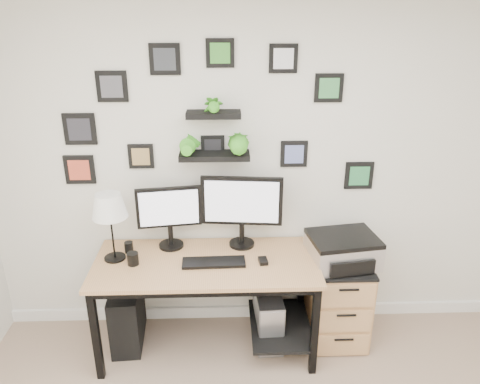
{
  "coord_description": "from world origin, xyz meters",
  "views": [
    {
      "loc": [
        -0.22,
        -1.27,
        2.48
      ],
      "look_at": [
        -0.12,
        1.83,
        1.2
      ],
      "focal_mm": 35.0,
      "sensor_mm": 36.0,
      "label": 1
    }
  ],
  "objects_px": {
    "monitor_left": "(169,213)",
    "table_lamp": "(109,207)",
    "pc_tower_black": "(127,314)",
    "mug": "(133,259)",
    "monitor_right": "(242,206)",
    "file_cabinet": "(338,299)",
    "printer": "(343,250)",
    "pc_tower_grey": "(268,317)",
    "desk": "(211,273)"
  },
  "relations": [
    {
      "from": "table_lamp",
      "to": "file_cabinet",
      "type": "height_order",
      "value": "table_lamp"
    },
    {
      "from": "desk",
      "to": "monitor_right",
      "type": "xyz_separation_m",
      "value": [
        0.23,
        0.19,
        0.45
      ]
    },
    {
      "from": "table_lamp",
      "to": "pc_tower_grey",
      "type": "relative_size",
      "value": 1.15
    },
    {
      "from": "table_lamp",
      "to": "file_cabinet",
      "type": "xyz_separation_m",
      "value": [
        1.66,
        0.03,
        -0.82
      ]
    },
    {
      "from": "desk",
      "to": "monitor_left",
      "type": "distance_m",
      "value": 0.54
    },
    {
      "from": "monitor_left",
      "to": "mug",
      "type": "relative_size",
      "value": 5.36
    },
    {
      "from": "pc_tower_grey",
      "to": "printer",
      "type": "relative_size",
      "value": 0.83
    },
    {
      "from": "mug",
      "to": "printer",
      "type": "bearing_deg",
      "value": 3.84
    },
    {
      "from": "pc_tower_black",
      "to": "mug",
      "type": "bearing_deg",
      "value": -49.26
    },
    {
      "from": "pc_tower_grey",
      "to": "file_cabinet",
      "type": "relative_size",
      "value": 0.66
    },
    {
      "from": "monitor_right",
      "to": "mug",
      "type": "height_order",
      "value": "monitor_right"
    },
    {
      "from": "desk",
      "to": "mug",
      "type": "height_order",
      "value": "mug"
    },
    {
      "from": "mug",
      "to": "pc_tower_black",
      "type": "xyz_separation_m",
      "value": [
        -0.11,
        0.11,
        -0.55
      ]
    },
    {
      "from": "monitor_left",
      "to": "mug",
      "type": "bearing_deg",
      "value": -134.43
    },
    {
      "from": "file_cabinet",
      "to": "printer",
      "type": "bearing_deg",
      "value": -95.61
    },
    {
      "from": "desk",
      "to": "mug",
      "type": "relative_size",
      "value": 17.8
    },
    {
      "from": "monitor_left",
      "to": "table_lamp",
      "type": "distance_m",
      "value": 0.44
    },
    {
      "from": "pc_tower_grey",
      "to": "printer",
      "type": "distance_m",
      "value": 0.78
    },
    {
      "from": "pc_tower_black",
      "to": "pc_tower_grey",
      "type": "bearing_deg",
      "value": -5.33
    },
    {
      "from": "printer",
      "to": "pc_tower_black",
      "type": "bearing_deg",
      "value": 179.58
    },
    {
      "from": "mug",
      "to": "pc_tower_grey",
      "type": "distance_m",
      "value": 1.13
    },
    {
      "from": "monitor_right",
      "to": "file_cabinet",
      "type": "distance_m",
      "value": 1.06
    },
    {
      "from": "desk",
      "to": "printer",
      "type": "relative_size",
      "value": 3.0
    },
    {
      "from": "monitor_right",
      "to": "file_cabinet",
      "type": "xyz_separation_m",
      "value": [
        0.74,
        -0.13,
        -0.74
      ]
    },
    {
      "from": "pc_tower_black",
      "to": "file_cabinet",
      "type": "distance_m",
      "value": 1.62
    },
    {
      "from": "monitor_left",
      "to": "pc_tower_grey",
      "type": "bearing_deg",
      "value": -12.93
    },
    {
      "from": "printer",
      "to": "monitor_right",
      "type": "bearing_deg",
      "value": 168.52
    },
    {
      "from": "desk",
      "to": "pc_tower_black",
      "type": "distance_m",
      "value": 0.76
    },
    {
      "from": "mug",
      "to": "monitor_right",
      "type": "bearing_deg",
      "value": 17.94
    },
    {
      "from": "monitor_left",
      "to": "file_cabinet",
      "type": "distance_m",
      "value": 1.45
    },
    {
      "from": "pc_tower_grey",
      "to": "monitor_right",
      "type": "bearing_deg",
      "value": 139.0
    },
    {
      "from": "monitor_left",
      "to": "printer",
      "type": "xyz_separation_m",
      "value": [
        1.27,
        -0.15,
        -0.25
      ]
    },
    {
      "from": "monitor_right",
      "to": "monitor_left",
      "type": "bearing_deg",
      "value": -179.59
    },
    {
      "from": "monitor_left",
      "to": "printer",
      "type": "height_order",
      "value": "monitor_left"
    },
    {
      "from": "desk",
      "to": "printer",
      "type": "bearing_deg",
      "value": 2.49
    },
    {
      "from": "monitor_left",
      "to": "pc_tower_grey",
      "type": "distance_m",
      "value": 1.11
    },
    {
      "from": "desk",
      "to": "pc_tower_grey",
      "type": "distance_m",
      "value": 0.59
    },
    {
      "from": "monitor_left",
      "to": "desk",
      "type": "bearing_deg",
      "value": -31.68
    },
    {
      "from": "mug",
      "to": "file_cabinet",
      "type": "height_order",
      "value": "mug"
    },
    {
      "from": "file_cabinet",
      "to": "monitor_right",
      "type": "bearing_deg",
      "value": 169.75
    },
    {
      "from": "monitor_left",
      "to": "monitor_right",
      "type": "height_order",
      "value": "monitor_right"
    },
    {
      "from": "desk",
      "to": "table_lamp",
      "type": "distance_m",
      "value": 0.87
    },
    {
      "from": "table_lamp",
      "to": "mug",
      "type": "xyz_separation_m",
      "value": [
        0.15,
        -0.09,
        -0.36
      ]
    },
    {
      "from": "monitor_right",
      "to": "pc_tower_grey",
      "type": "distance_m",
      "value": 0.9
    },
    {
      "from": "table_lamp",
      "to": "monitor_right",
      "type": "bearing_deg",
      "value": 10.16
    },
    {
      "from": "pc_tower_black",
      "to": "pc_tower_grey",
      "type": "xyz_separation_m",
      "value": [
        1.08,
        -0.03,
        -0.03
      ]
    },
    {
      "from": "table_lamp",
      "to": "pc_tower_black",
      "type": "relative_size",
      "value": 1.05
    },
    {
      "from": "desk",
      "to": "monitor_right",
      "type": "height_order",
      "value": "monitor_right"
    },
    {
      "from": "mug",
      "to": "pc_tower_grey",
      "type": "bearing_deg",
      "value": 4.68
    },
    {
      "from": "pc_tower_grey",
      "to": "pc_tower_black",
      "type": "bearing_deg",
      "value": 178.22
    }
  ]
}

